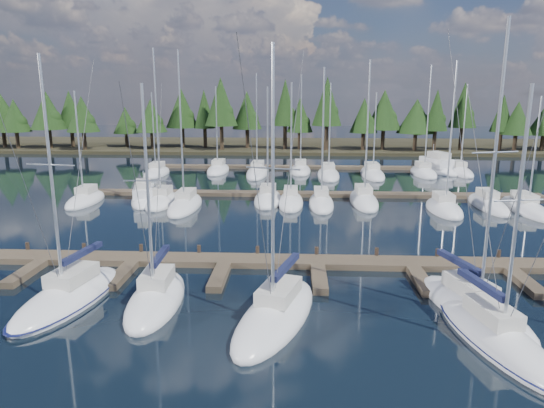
# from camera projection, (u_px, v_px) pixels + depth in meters

# --- Properties ---
(ground) EXTENTS (260.00, 260.00, 0.00)m
(ground) POSITION_uv_depth(u_px,v_px,m) (312.00, 219.00, 43.42)
(ground) COLOR black
(ground) RESTS_ON ground
(far_shore) EXTENTS (220.00, 30.00, 0.60)m
(far_shore) POSITION_uv_depth(u_px,v_px,m) (303.00, 146.00, 101.78)
(far_shore) COLOR #2B2718
(far_shore) RESTS_ON ground
(main_dock) EXTENTS (44.00, 6.13, 0.90)m
(main_dock) POSITION_uv_depth(u_px,v_px,m) (318.00, 265.00, 31.06)
(main_dock) COLOR brown
(main_dock) RESTS_ON ground
(back_docks) EXTENTS (50.00, 21.80, 0.40)m
(back_docks) POSITION_uv_depth(u_px,v_px,m) (307.00, 179.00, 62.44)
(back_docks) COLOR brown
(back_docks) RESTS_ON ground
(front_sailboat_1) EXTENTS (4.58, 9.42, 13.63)m
(front_sailboat_1) POSITION_uv_depth(u_px,v_px,m) (69.00, 296.00, 26.13)
(front_sailboat_1) COLOR silver
(front_sailboat_1) RESTS_ON ground
(front_sailboat_2) EXTENTS (2.90, 7.63, 12.25)m
(front_sailboat_2) POSITION_uv_depth(u_px,v_px,m) (156.00, 299.00, 25.80)
(front_sailboat_2) COLOR silver
(front_sailboat_2) RESTS_ON ground
(front_sailboat_3) EXTENTS (5.35, 9.57, 13.90)m
(front_sailboat_3) POSITION_uv_depth(u_px,v_px,m) (276.00, 314.00, 23.98)
(front_sailboat_3) COLOR silver
(front_sailboat_3) RESTS_ON ground
(front_sailboat_4) EXTENTS (4.39, 9.34, 12.15)m
(front_sailboat_4) POSITION_uv_depth(u_px,v_px,m) (496.00, 338.00, 21.70)
(front_sailboat_4) COLOR silver
(front_sailboat_4) RESTS_ON ground
(front_sailboat_5) EXTENTS (5.10, 9.16, 15.07)m
(front_sailboat_5) POSITION_uv_depth(u_px,v_px,m) (473.00, 308.00, 24.69)
(front_sailboat_5) COLOR silver
(front_sailboat_5) RESTS_ON ground
(back_sailboat_rows) EXTENTS (47.20, 31.91, 15.98)m
(back_sailboat_rows) POSITION_uv_depth(u_px,v_px,m) (315.00, 185.00, 57.83)
(back_sailboat_rows) COLOR silver
(back_sailboat_rows) RESTS_ON ground
(motor_yacht_left) EXTENTS (4.35, 8.08, 3.83)m
(motor_yacht_left) POSITION_uv_depth(u_px,v_px,m) (144.00, 198.00, 50.06)
(motor_yacht_left) COLOR silver
(motor_yacht_left) RESTS_ON ground
(motor_yacht_right) EXTENTS (6.05, 9.96, 4.73)m
(motor_yacht_right) POSITION_uv_depth(u_px,v_px,m) (436.00, 168.00, 69.54)
(motor_yacht_right) COLOR silver
(motor_yacht_right) RESTS_ON ground
(tree_line) EXTENTS (185.42, 11.95, 13.43)m
(tree_line) POSITION_uv_depth(u_px,v_px,m) (298.00, 113.00, 90.68)
(tree_line) COLOR black
(tree_line) RESTS_ON far_shore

